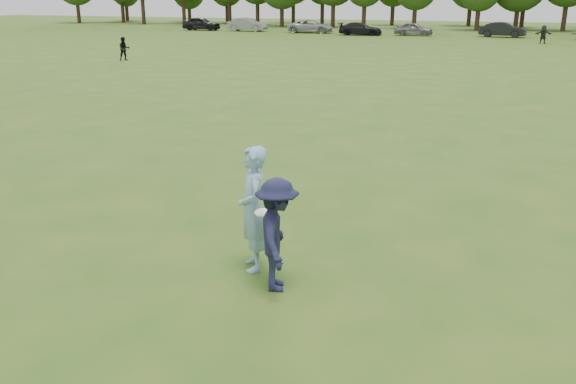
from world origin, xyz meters
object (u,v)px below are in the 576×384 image
object	(u,v)px
car_a	(201,24)
car_f	(503,30)
player_far_a	(124,49)
car_e	(414,29)
thrower	(253,209)
player_far_d	(543,34)
defender	(277,235)
car_b	(247,25)
car_d	(360,29)
car_c	(311,26)

from	to	relation	value
car_a	car_f	xyz separation A→B (m)	(35.20, -0.41, -0.03)
player_far_a	car_e	bearing A→B (deg)	21.03
car_e	thrower	bearing A→B (deg)	-173.01
player_far_d	car_f	world-z (taller)	player_far_d
defender	car_f	bearing A→B (deg)	-21.39
car_b	car_d	xyz separation A→B (m)	(14.58, -2.60, -0.11)
car_c	player_far_a	bearing A→B (deg)	170.26
thrower	car_d	bearing A→B (deg)	163.13
car_a	car_b	xyz separation A→B (m)	(6.10, 0.15, -0.01)
thrower	defender	xyz separation A→B (m)	(0.62, -0.53, -0.15)
player_far_a	car_a	xyz separation A→B (m)	(-12.49, 33.83, 0.02)
car_b	car_f	bearing A→B (deg)	-94.27
player_far_a	player_far_d	world-z (taller)	player_far_d
car_d	player_far_a	bearing A→B (deg)	159.41
car_b	car_f	size ratio (longest dim) A/B	1.03
defender	car_a	world-z (taller)	defender
car_d	car_e	size ratio (longest dim) A/B	1.14
thrower	car_f	size ratio (longest dim) A/B	0.44
car_b	car_a	bearing A→B (deg)	88.22
player_far_a	car_b	distance (m)	34.57
player_far_a	car_a	world-z (taller)	car_a
defender	car_b	distance (m)	67.42
car_d	defender	bearing A→B (deg)	-172.89
defender	car_c	xyz separation A→B (m)	(-19.96, 60.75, -0.14)
car_f	player_far_a	bearing A→B (deg)	152.82
car_b	car_d	distance (m)	14.81
player_far_d	car_f	bearing A→B (deg)	106.12
thrower	defender	world-z (taller)	thrower
thrower	car_e	world-z (taller)	thrower
player_far_d	car_b	xyz separation A→B (m)	(-32.84, 8.39, -0.03)
thrower	car_e	size ratio (longest dim) A/B	0.50
car_a	defender	bearing A→B (deg)	-153.40
thrower	car_e	xyz separation A→B (m)	(-7.49, 59.49, -0.31)
player_far_a	player_far_d	bearing A→B (deg)	-2.22
car_d	car_e	xyz separation A→B (m)	(5.51, 1.37, 0.02)
car_d	car_e	world-z (taller)	car_e
car_a	car_d	distance (m)	20.83
player_far_a	player_far_d	distance (m)	36.80
thrower	car_c	bearing A→B (deg)	168.33
car_e	car_a	bearing A→B (deg)	87.46
car_a	car_f	bearing A→B (deg)	-93.38
car_c	car_b	bearing A→B (deg)	79.95
player_far_a	car_b	size ratio (longest dim) A/B	0.33
thrower	car_e	bearing A→B (deg)	157.70
car_d	car_f	world-z (taller)	car_f
player_far_d	defender	bearing A→B (deg)	-104.46
defender	car_d	world-z (taller)	defender
defender	car_e	size ratio (longest dim) A/B	0.42
player_far_a	car_d	xyz separation A→B (m)	(8.19, 31.38, -0.10)
player_far_d	car_a	bearing A→B (deg)	158.61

